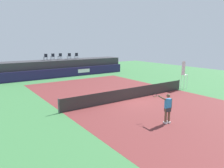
% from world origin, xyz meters
% --- Properties ---
extents(ground_plane, '(48.00, 48.00, 0.00)m').
position_xyz_m(ground_plane, '(0.00, 3.00, 0.00)').
color(ground_plane, '#3D7A42').
extents(court_inner, '(12.00, 22.00, 0.00)m').
position_xyz_m(court_inner, '(0.00, 0.00, 0.00)').
color(court_inner, maroon).
rests_on(court_inner, ground).
extents(sponsor_wall, '(18.00, 0.22, 1.20)m').
position_xyz_m(sponsor_wall, '(0.01, 13.50, 0.60)').
color(sponsor_wall, '#231E4C').
rests_on(sponsor_wall, ground).
extents(spectator_platform, '(18.00, 2.80, 2.20)m').
position_xyz_m(spectator_platform, '(0.00, 15.30, 1.10)').
color(spectator_platform, '#38383D').
rests_on(spectator_platform, ground).
extents(spectator_chair_far_left, '(0.47, 0.47, 0.89)m').
position_xyz_m(spectator_chair_far_left, '(-2.06, 15.31, 2.69)').
color(spectator_chair_far_left, '#1E232D').
rests_on(spectator_chair_far_left, spectator_platform).
extents(spectator_chair_left, '(0.48, 0.48, 0.89)m').
position_xyz_m(spectator_chair_left, '(-1.05, 15.45, 2.69)').
color(spectator_chair_left, '#1E232D').
rests_on(spectator_chair_left, spectator_platform).
extents(spectator_chair_center, '(0.46, 0.46, 0.89)m').
position_xyz_m(spectator_chair_center, '(0.02, 15.47, 2.69)').
color(spectator_chair_center, '#1E232D').
rests_on(spectator_chair_center, spectator_platform).
extents(spectator_chair_right, '(0.48, 0.48, 0.89)m').
position_xyz_m(spectator_chair_right, '(1.19, 15.03, 2.69)').
color(spectator_chair_right, '#1E232D').
rests_on(spectator_chair_right, spectator_platform).
extents(spectator_chair_far_right, '(0.47, 0.47, 0.89)m').
position_xyz_m(spectator_chair_far_right, '(2.27, 15.00, 2.69)').
color(spectator_chair_far_right, '#1E232D').
rests_on(spectator_chair_far_right, spectator_platform).
extents(umpire_chair, '(0.50, 0.50, 2.76)m').
position_xyz_m(umpire_chair, '(6.88, 0.02, 1.59)').
color(umpire_chair, white).
rests_on(umpire_chair, ground).
extents(tennis_net, '(12.40, 0.02, 0.95)m').
position_xyz_m(tennis_net, '(0.00, 0.00, 0.47)').
color(tennis_net, '#2D2D2D').
rests_on(tennis_net, ground).
extents(net_post_near, '(0.10, 0.10, 1.00)m').
position_xyz_m(net_post_near, '(-6.20, 0.00, 0.50)').
color(net_post_near, '#4C4C51').
rests_on(net_post_near, ground).
extents(net_post_far, '(0.10, 0.10, 1.00)m').
position_xyz_m(net_post_far, '(6.20, 0.00, 0.50)').
color(net_post_far, '#4C4C51').
rests_on(net_post_far, ground).
extents(tennis_player, '(0.57, 1.20, 1.77)m').
position_xyz_m(tennis_player, '(-1.65, -5.29, 0.96)').
color(tennis_player, white).
rests_on(tennis_player, court_inner).
extents(tennis_ball, '(0.07, 0.07, 0.07)m').
position_xyz_m(tennis_ball, '(2.09, -0.80, 0.04)').
color(tennis_ball, '#D8EA33').
rests_on(tennis_ball, court_inner).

